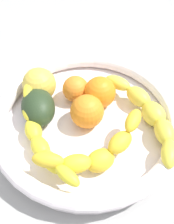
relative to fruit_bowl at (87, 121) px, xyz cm
name	(u,v)px	position (x,y,z in cm)	size (l,w,h in cm)	color
kitchen_counter	(87,133)	(0.00, 0.00, -4.23)	(120.00, 120.00, 3.00)	#9C9C99
fruit_bowl	(87,121)	(0.00, 0.00, 0.00)	(36.21, 36.21, 5.31)	white
banana_draped_left	(98,152)	(-6.86, 5.62, 2.99)	(10.89, 20.00, 6.12)	yellow
banana_draped_right	(40,135)	(3.12, 9.22, 2.67)	(22.46, 12.14, 4.74)	yellow
banana_arching_top	(149,114)	(-9.06, -7.35, 2.19)	(21.06, 13.30, 4.38)	yellow
orange_front	(86,112)	(0.05, 0.09, 2.85)	(6.36, 6.36, 6.36)	orange
orange_mid_left	(76,89)	(5.78, -3.41, 2.36)	(5.38, 5.38, 5.38)	orange
orange_mid_right	(100,92)	(1.15, -5.44, 2.82)	(6.31, 6.31, 6.31)	orange
avocado_dark	(38,107)	(8.05, 4.81, 2.50)	(8.74, 6.35, 5.67)	#263820
apple_yellow	(39,84)	(11.82, 0.76, 3.08)	(6.82, 6.82, 6.82)	gold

